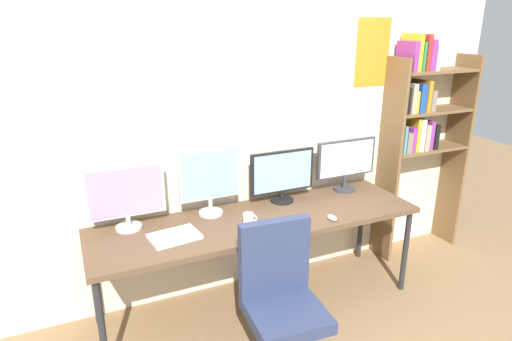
% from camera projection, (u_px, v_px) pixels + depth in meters
% --- Properties ---
extents(wall_back, '(4.82, 0.11, 2.60)m').
position_uv_depth(wall_back, '(237.00, 130.00, 3.38)').
color(wall_back, beige).
rests_on(wall_back, ground_plane).
extents(desk, '(2.42, 0.68, 0.74)m').
position_uv_depth(desk, '(259.00, 224.00, 3.21)').
color(desk, brown).
rests_on(desk, ground_plane).
extents(bookshelf, '(0.83, 0.28, 2.01)m').
position_uv_depth(bookshelf, '(420.00, 122.00, 3.87)').
color(bookshelf, brown).
rests_on(bookshelf, ground_plane).
extents(office_chair, '(0.52, 0.52, 0.99)m').
position_uv_depth(office_chair, '(282.00, 318.00, 2.65)').
color(office_chair, '#2D2D33').
rests_on(office_chair, ground_plane).
extents(monitor_far_left, '(0.53, 0.18, 0.46)m').
position_uv_depth(monitor_far_left, '(126.00, 195.00, 2.95)').
color(monitor_far_left, silver).
rests_on(monitor_far_left, desk).
extents(monitor_center_left, '(0.46, 0.18, 0.50)m').
position_uv_depth(monitor_center_left, '(209.00, 178.00, 3.17)').
color(monitor_center_left, silver).
rests_on(monitor_center_left, desk).
extents(monitor_center_right, '(0.53, 0.18, 0.42)m').
position_uv_depth(monitor_center_right, '(282.00, 174.00, 3.42)').
color(monitor_center_right, black).
rests_on(monitor_center_right, desk).
extents(monitor_far_right, '(0.55, 0.18, 0.44)m').
position_uv_depth(monitor_far_right, '(346.00, 162.00, 3.64)').
color(monitor_far_right, '#38383D').
rests_on(monitor_far_right, desk).
extents(keyboard_main, '(0.37, 0.13, 0.02)m').
position_uv_depth(keyboard_main, '(273.00, 230.00, 2.99)').
color(keyboard_main, black).
rests_on(keyboard_main, desk).
extents(computer_mouse, '(0.06, 0.10, 0.03)m').
position_uv_depth(computer_mouse, '(332.00, 218.00, 3.16)').
color(computer_mouse, silver).
rests_on(computer_mouse, desk).
extents(laptop_closed, '(0.35, 0.26, 0.02)m').
position_uv_depth(laptop_closed, '(174.00, 236.00, 2.89)').
color(laptop_closed, silver).
rests_on(laptop_closed, desk).
extents(coffee_mug, '(0.11, 0.08, 0.09)m').
position_uv_depth(coffee_mug, '(249.00, 220.00, 3.06)').
color(coffee_mug, white).
rests_on(coffee_mug, desk).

